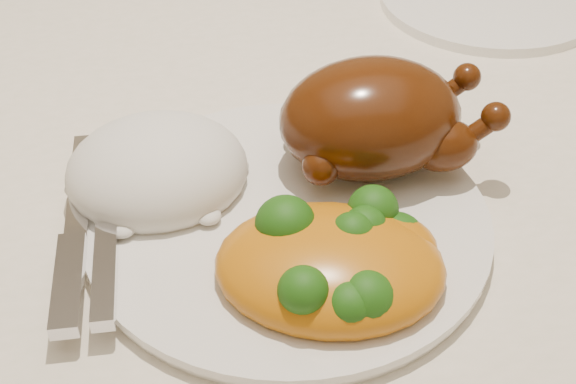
{
  "coord_description": "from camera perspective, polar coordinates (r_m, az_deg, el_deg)",
  "views": [
    {
      "loc": [
        -0.1,
        -0.59,
        1.11
      ],
      "look_at": [
        -0.05,
        -0.21,
        0.8
      ],
      "focal_mm": 50.0,
      "sensor_mm": 36.0,
      "label": 1
    }
  ],
  "objects": [
    {
      "name": "dining_table",
      "position": [
        0.74,
        2.04,
        2.54
      ],
      "size": [
        1.6,
        0.9,
        0.76
      ],
      "color": "brown",
      "rests_on": "floor"
    },
    {
      "name": "tablecloth",
      "position": [
        0.7,
        2.18,
        7.31
      ],
      "size": [
        1.73,
        1.03,
        0.18
      ],
      "color": "white",
      "rests_on": "dining_table"
    },
    {
      "name": "dinner_plate",
      "position": [
        0.51,
        -0.0,
        -2.2
      ],
      "size": [
        0.27,
        0.27,
        0.01
      ],
      "primitive_type": "cylinder",
      "rotation": [
        0.0,
        0.0,
        0.06
      ],
      "color": "white",
      "rests_on": "tablecloth"
    },
    {
      "name": "side_plate",
      "position": [
        0.8,
        14.06,
        13.12
      ],
      "size": [
        0.27,
        0.27,
        0.01
      ],
      "primitive_type": "cylinder",
      "rotation": [
        0.0,
        0.0,
        -0.42
      ],
      "color": "white",
      "rests_on": "tablecloth"
    },
    {
      "name": "roast_chicken",
      "position": [
        0.53,
        6.26,
        5.27
      ],
      "size": [
        0.15,
        0.1,
        0.08
      ],
      "rotation": [
        0.0,
        0.0,
        0.08
      ],
      "color": "#4F2308",
      "rests_on": "dinner_plate"
    },
    {
      "name": "rice_mound",
      "position": [
        0.53,
        -9.26,
        1.51
      ],
      "size": [
        0.13,
        0.12,
        0.06
      ],
      "rotation": [
        0.0,
        0.0,
        0.1
      ],
      "color": "white",
      "rests_on": "dinner_plate"
    },
    {
      "name": "mac_and_cheese",
      "position": [
        0.46,
        3.68,
        -4.93
      ],
      "size": [
        0.15,
        0.13,
        0.05
      ],
      "rotation": [
        0.0,
        0.0,
        -0.22
      ],
      "color": "#C5750C",
      "rests_on": "dinner_plate"
    },
    {
      "name": "cutlery",
      "position": [
        0.49,
        -13.99,
        -3.84
      ],
      "size": [
        0.04,
        0.18,
        0.01
      ],
      "rotation": [
        0.0,
        0.0,
        0.01
      ],
      "color": "silver",
      "rests_on": "dinner_plate"
    }
  ]
}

